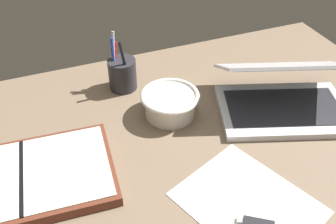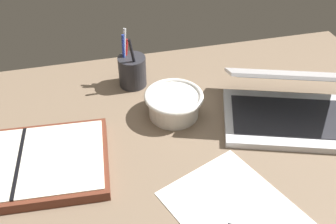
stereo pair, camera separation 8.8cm
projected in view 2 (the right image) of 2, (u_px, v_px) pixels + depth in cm
name	position (u px, v px, depth cm)	size (l,w,h in cm)	color
desk_top	(175.00, 170.00, 84.69)	(140.00, 100.00, 2.00)	#75604C
laptop	(292.00, 104.00, 94.36)	(39.72, 34.85, 16.71)	silver
bowl	(174.00, 103.00, 96.00)	(15.18, 15.18, 6.59)	silver
pen_cup	(132.00, 71.00, 105.86)	(7.81, 7.81, 16.68)	#28282D
planner	(20.00, 166.00, 82.57)	(39.95, 26.20, 2.97)	brown
paper_sheet_front	(236.00, 211.00, 74.93)	(21.60, 26.33, 0.16)	white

